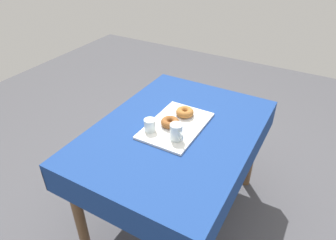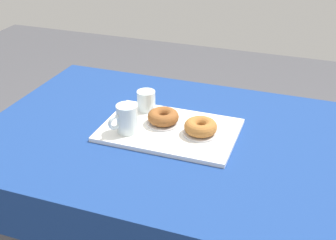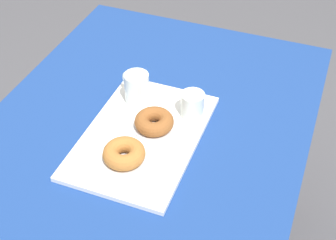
% 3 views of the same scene
% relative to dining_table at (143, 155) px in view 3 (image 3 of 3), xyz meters
% --- Properties ---
extents(dining_table, '(1.25, 0.91, 0.74)m').
position_rel_dining_table_xyz_m(dining_table, '(0.00, 0.00, 0.00)').
color(dining_table, navy).
rests_on(dining_table, ground).
extents(serving_tray, '(0.46, 0.31, 0.01)m').
position_rel_dining_table_xyz_m(serving_tray, '(-0.02, -0.01, 0.10)').
color(serving_tray, white).
rests_on(serving_tray, dining_table).
extents(tea_mug_left, '(0.08, 0.10, 0.10)m').
position_rel_dining_table_xyz_m(tea_mug_left, '(0.10, 0.06, 0.15)').
color(tea_mug_left, silver).
rests_on(tea_mug_left, serving_tray).
extents(water_glass_near, '(0.07, 0.07, 0.08)m').
position_rel_dining_table_xyz_m(water_glass_near, '(0.11, -0.11, 0.14)').
color(water_glass_near, silver).
rests_on(water_glass_near, serving_tray).
extents(donut_plate_left, '(0.12, 0.12, 0.01)m').
position_rel_dining_table_xyz_m(donut_plate_left, '(-0.13, -0.01, 0.11)').
color(donut_plate_left, silver).
rests_on(donut_plate_left, serving_tray).
extents(sugar_donut_left, '(0.11, 0.11, 0.04)m').
position_rel_dining_table_xyz_m(sugar_donut_left, '(-0.13, -0.01, 0.14)').
color(sugar_donut_left, '#A3662D').
rests_on(sugar_donut_left, donut_plate_left).
extents(donut_plate_right, '(0.12, 0.12, 0.01)m').
position_rel_dining_table_xyz_m(donut_plate_right, '(0.01, -0.03, 0.11)').
color(donut_plate_right, silver).
rests_on(donut_plate_right, serving_tray).
extents(sugar_donut_right, '(0.11, 0.11, 0.04)m').
position_rel_dining_table_xyz_m(sugar_donut_right, '(0.01, -0.03, 0.14)').
color(sugar_donut_right, brown).
rests_on(sugar_donut_right, donut_plate_right).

